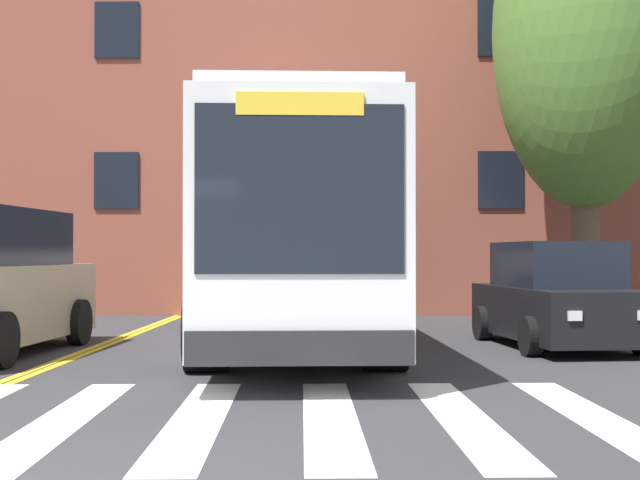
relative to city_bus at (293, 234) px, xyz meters
The scene contains 6 objects.
lane_line_yellow_inner 7.70m from the city_bus, 115.43° to the left, with size 0.12×36.00×0.01m, color gold.
lane_line_yellow_outer 7.63m from the city_bus, 114.31° to the left, with size 0.12×36.00×0.01m, color gold.
city_bus is the anchor object (origin of this frame).
car_black_far_lane 4.53m from the city_bus, ahead, with size 2.34×4.26×1.72m.
street_tree_curbside_large 8.22m from the city_bus, 30.68° to the left, with size 4.72×5.15×10.05m.
building_facade 10.78m from the city_bus, 89.97° to the left, with size 35.39×6.54×13.32m.
Camera 1 is at (2.24, -5.10, 1.52)m, focal length 50.00 mm.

